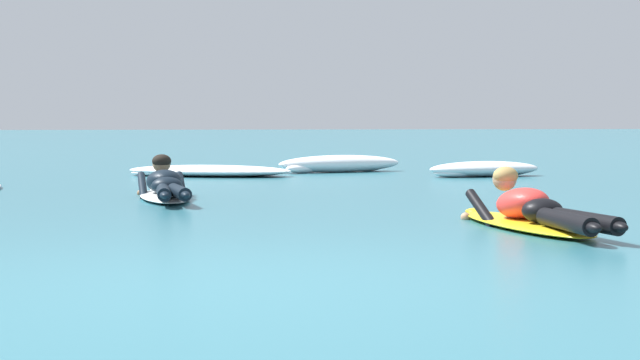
{
  "coord_description": "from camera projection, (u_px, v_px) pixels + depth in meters",
  "views": [
    {
      "loc": [
        -0.25,
        -5.98,
        0.93
      ],
      "look_at": [
        1.0,
        4.19,
        0.32
      ],
      "focal_mm": 60.59,
      "sensor_mm": 36.0,
      "label": 1
    }
  ],
  "objects": [
    {
      "name": "whitewater_mid_right",
      "position": [
        340.0,
        164.0,
        17.92
      ],
      "size": [
        2.24,
        1.13,
        0.28
      ],
      "color": "white",
      "rests_on": "ground"
    },
    {
      "name": "whitewater_mid_left",
      "position": [
        484.0,
        169.0,
        16.61
      ],
      "size": [
        1.91,
        0.99,
        0.24
      ],
      "color": "white",
      "rests_on": "ground"
    },
    {
      "name": "surfer_near",
      "position": [
        530.0,
        213.0,
        8.87
      ],
      "size": [
        0.83,
        2.65,
        0.54
      ],
      "color": "yellow",
      "rests_on": "ground"
    },
    {
      "name": "ground_plane",
      "position": [
        205.0,
        179.0,
        15.92
      ],
      "size": [
        120.0,
        120.0,
        0.0
      ],
      "primitive_type": "plane",
      "color": "#2D6B7A"
    },
    {
      "name": "whitewater_front",
      "position": [
        210.0,
        171.0,
        16.75
      ],
      "size": [
        2.83,
        1.92,
        0.17
      ],
      "color": "white",
      "rests_on": "ground"
    },
    {
      "name": "surfer_far",
      "position": [
        165.0,
        188.0,
        11.94
      ],
      "size": [
        0.74,
        2.45,
        0.54
      ],
      "color": "white",
      "rests_on": "ground"
    }
  ]
}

